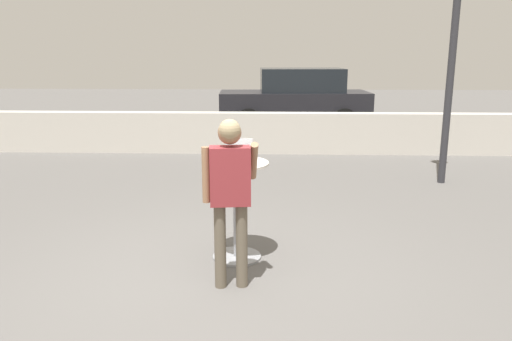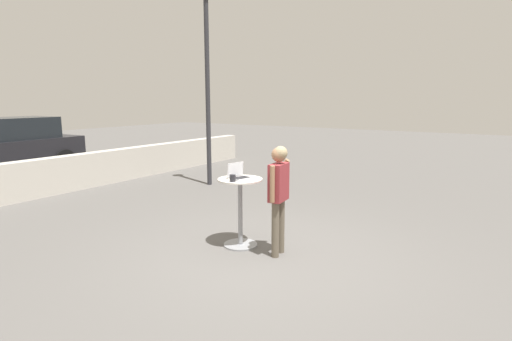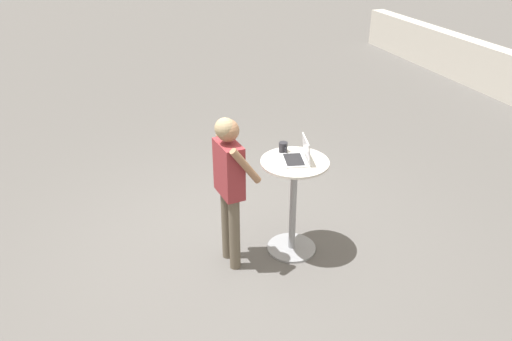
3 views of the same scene
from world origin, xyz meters
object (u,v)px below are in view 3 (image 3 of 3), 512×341
Objects in this scene: cafe_table at (293,198)px; laptop at (298,156)px; coffee_mug at (283,147)px; standing_person at (229,176)px.

cafe_table is 0.48m from laptop.
coffee_mug is 0.08× the size of standing_person.
standing_person is (-0.01, -0.71, -0.11)m from laptop.
standing_person is at bearing -70.44° from coffee_mug.
laptop is (0.01, 0.03, 0.48)m from cafe_table.
cafe_table is at bearing 8.20° from coffee_mug.
laptop is at bearing 15.11° from coffee_mug.
cafe_table is 0.66× the size of standing_person.
standing_person reaches higher than laptop.
laptop is at bearing 73.11° from cafe_table.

